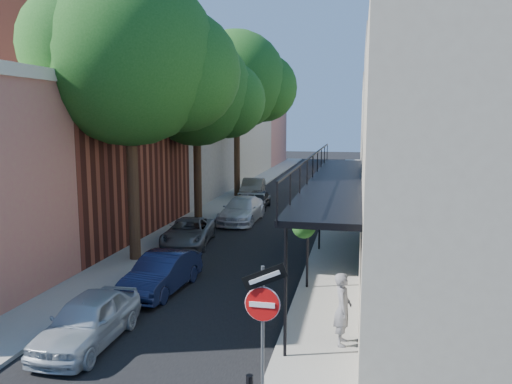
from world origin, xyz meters
The scene contains 16 objects.
road_surface centered at (0.00, 30.00, 0.01)m, with size 6.00×64.00×0.01m, color black.
sidewalk_left centered at (-4.00, 30.00, 0.06)m, with size 2.00×64.00×0.12m, color gray.
sidewalk_right centered at (4.00, 30.00, 0.06)m, with size 2.00×64.00×0.12m, color gray.
buildings_left centered at (-9.30, 28.76, 4.94)m, with size 10.10×59.10×12.00m.
buildings_right centered at (8.99, 29.49, 4.42)m, with size 9.80×55.00×10.00m.
sign_post centered at (3.16, 0.97, 2.04)m, with size 0.89×0.17×2.99m.
oak_near centered at (-3.37, 10.26, 7.88)m, with size 7.48×6.80×11.42m.
oak_mid centered at (-3.42, 18.23, 7.06)m, with size 6.60×6.00×10.20m.
oak_far centered at (-3.35, 27.27, 8.26)m, with size 7.70×7.00×11.90m.
parked_car_a centered at (-1.71, 2.84, 0.64)m, with size 1.51×3.75×1.28m, color #ABB5BD.
parked_car_b centered at (-1.40, 6.93, 0.63)m, with size 1.34×3.83×1.26m, color #131B3C.
parked_car_c centered at (-2.60, 12.98, 0.59)m, with size 1.94×4.21×1.17m, color #5C5F64.
parked_car_d centered at (-1.40, 18.43, 0.68)m, with size 1.91×4.70×1.36m, color silver.
parked_car_e centered at (-1.40, 22.78, 0.58)m, with size 1.37×3.41×1.16m, color black.
parked_car_f centered at (-2.60, 26.91, 0.70)m, with size 1.48×4.26×1.40m, color #625D53.
pedestrian centered at (4.60, 3.92, 1.03)m, with size 0.67×0.44×1.82m, color slate.
Camera 1 is at (4.90, -8.02, 5.68)m, focal length 35.00 mm.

